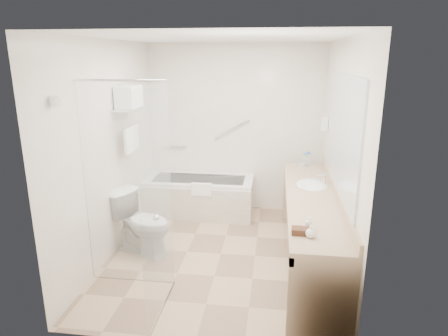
# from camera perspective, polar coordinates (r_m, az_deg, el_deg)

# --- Properties ---
(floor) EXTENTS (3.20, 3.20, 0.00)m
(floor) POSITION_cam_1_polar(r_m,az_deg,el_deg) (4.96, -0.46, -12.15)
(floor) COLOR tan
(floor) RESTS_ON ground
(ceiling) EXTENTS (2.60, 3.20, 0.10)m
(ceiling) POSITION_cam_1_polar(r_m,az_deg,el_deg) (4.38, -0.54, 18.11)
(ceiling) COLOR white
(ceiling) RESTS_ON wall_back
(wall_back) EXTENTS (2.60, 0.10, 2.50)m
(wall_back) POSITION_cam_1_polar(r_m,az_deg,el_deg) (6.06, 1.61, 5.63)
(wall_back) COLOR silver
(wall_back) RESTS_ON ground
(wall_front) EXTENTS (2.60, 0.10, 2.50)m
(wall_front) POSITION_cam_1_polar(r_m,az_deg,el_deg) (3.00, -4.77, -5.30)
(wall_front) COLOR silver
(wall_front) RESTS_ON ground
(wall_left) EXTENTS (0.10, 3.20, 2.50)m
(wall_left) POSITION_cam_1_polar(r_m,az_deg,el_deg) (4.86, -15.89, 2.42)
(wall_left) COLOR silver
(wall_left) RESTS_ON ground
(wall_right) EXTENTS (0.10, 3.20, 2.50)m
(wall_right) POSITION_cam_1_polar(r_m,az_deg,el_deg) (4.52, 16.06, 1.42)
(wall_right) COLOR silver
(wall_right) RESTS_ON ground
(bathtub) EXTENTS (1.60, 0.73, 0.59)m
(bathtub) POSITION_cam_1_polar(r_m,az_deg,el_deg) (6.04, -3.54, -4.01)
(bathtub) COLOR white
(bathtub) RESTS_ON floor
(grab_bar_short) EXTENTS (0.40, 0.03, 0.03)m
(grab_bar_short) POSITION_cam_1_polar(r_m,az_deg,el_deg) (6.25, -7.15, 3.02)
(grab_bar_short) COLOR silver
(grab_bar_short) RESTS_ON wall_back
(grab_bar_long) EXTENTS (0.53, 0.03, 0.33)m
(grab_bar_long) POSITION_cam_1_polar(r_m,az_deg,el_deg) (6.03, 1.10, 5.57)
(grab_bar_long) COLOR silver
(grab_bar_long) RESTS_ON wall_back
(shower_enclosure) EXTENTS (0.96, 0.91, 2.11)m
(shower_enclosure) POSITION_cam_1_polar(r_m,az_deg,el_deg) (3.84, -11.83, -3.70)
(shower_enclosure) COLOR silver
(shower_enclosure) RESTS_ON floor
(towel_shelf) EXTENTS (0.24, 0.55, 0.81)m
(towel_shelf) POSITION_cam_1_polar(r_m,az_deg,el_deg) (5.04, -13.39, 8.90)
(towel_shelf) COLOR silver
(towel_shelf) RESTS_ON wall_left
(vanity_counter) EXTENTS (0.55, 2.70, 0.95)m
(vanity_counter) POSITION_cam_1_polar(r_m,az_deg,el_deg) (4.53, 12.27, -6.40)
(vanity_counter) COLOR tan
(vanity_counter) RESTS_ON floor
(sink) EXTENTS (0.40, 0.52, 0.14)m
(sink) POSITION_cam_1_polar(r_m,az_deg,el_deg) (4.84, 12.40, -2.66)
(sink) COLOR white
(sink) RESTS_ON vanity_counter
(faucet) EXTENTS (0.03, 0.03, 0.14)m
(faucet) POSITION_cam_1_polar(r_m,az_deg,el_deg) (4.83, 14.19, -1.47)
(faucet) COLOR silver
(faucet) RESTS_ON vanity_counter
(mirror) EXTENTS (0.02, 2.00, 1.20)m
(mirror) POSITION_cam_1_polar(r_m,az_deg,el_deg) (4.31, 16.51, 4.79)
(mirror) COLOR #B0B6BD
(mirror) RESTS_ON wall_right
(hairdryer_unit) EXTENTS (0.08, 0.10, 0.18)m
(hairdryer_unit) POSITION_cam_1_polar(r_m,az_deg,el_deg) (5.49, 14.18, 6.19)
(hairdryer_unit) COLOR silver
(hairdryer_unit) RESTS_ON wall_right
(toilet) EXTENTS (0.87, 0.69, 0.75)m
(toilet) POSITION_cam_1_polar(r_m,az_deg,el_deg) (4.95, -11.61, -7.72)
(toilet) COLOR white
(toilet) RESTS_ON floor
(amenity_basket) EXTENTS (0.16, 0.11, 0.05)m
(amenity_basket) POSITION_cam_1_polar(r_m,az_deg,el_deg) (3.52, 10.96, -8.83)
(amenity_basket) COLOR #452A18
(amenity_basket) RESTS_ON vanity_counter
(soap_bottle_a) EXTENTS (0.08, 0.13, 0.05)m
(soap_bottle_a) POSITION_cam_1_polar(r_m,az_deg,el_deg) (3.61, 12.01, -8.21)
(soap_bottle_a) COLOR silver
(soap_bottle_a) RESTS_ON vanity_counter
(soap_bottle_b) EXTENTS (0.12, 0.13, 0.08)m
(soap_bottle_b) POSITION_cam_1_polar(r_m,az_deg,el_deg) (3.47, 12.27, -9.04)
(soap_bottle_b) COLOR silver
(soap_bottle_b) RESTS_ON vanity_counter
(water_bottle_left) EXTENTS (0.05, 0.05, 0.17)m
(water_bottle_left) POSITION_cam_1_polar(r_m,az_deg,el_deg) (5.62, 11.40, 1.13)
(water_bottle_left) COLOR silver
(water_bottle_left) RESTS_ON vanity_counter
(water_bottle_mid) EXTENTS (0.06, 0.06, 0.19)m
(water_bottle_mid) POSITION_cam_1_polar(r_m,az_deg,el_deg) (5.61, 11.71, 1.16)
(water_bottle_mid) COLOR silver
(water_bottle_mid) RESTS_ON vanity_counter
(water_bottle_right) EXTENTS (0.06, 0.06, 0.19)m
(water_bottle_right) POSITION_cam_1_polar(r_m,az_deg,el_deg) (5.63, 11.98, 1.22)
(water_bottle_right) COLOR silver
(water_bottle_right) RESTS_ON vanity_counter
(drinking_glass_near) EXTENTS (0.07, 0.07, 0.08)m
(drinking_glass_near) POSITION_cam_1_polar(r_m,az_deg,el_deg) (4.66, 11.21, -2.44)
(drinking_glass_near) COLOR silver
(drinking_glass_near) RESTS_ON vanity_counter
(drinking_glass_far) EXTENTS (0.10, 0.10, 0.10)m
(drinking_glass_far) POSITION_cam_1_polar(r_m,az_deg,el_deg) (5.37, 11.12, 0.15)
(drinking_glass_far) COLOR silver
(drinking_glass_far) RESTS_ON vanity_counter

